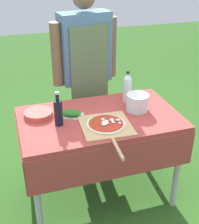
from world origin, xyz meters
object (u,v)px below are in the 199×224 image
object	(u,v)px
prep_table	(100,128)
plate_stack	(38,114)
water_bottle	(127,88)
mixing_tub	(137,102)
herb_container	(71,113)
person_cook	(85,65)
oil_bottle	(58,112)
pizza_on_peel	(106,126)

from	to	relation	value
prep_table	plate_stack	bearing A→B (deg)	161.55
water_bottle	mixing_tub	bearing A→B (deg)	-82.25
herb_container	water_bottle	bearing A→B (deg)	11.90
prep_table	herb_container	xyz separation A→B (m)	(-0.21, 0.08, 0.13)
prep_table	mixing_tub	bearing A→B (deg)	3.08
herb_container	mixing_tub	xyz separation A→B (m)	(0.52, -0.06, 0.04)
water_bottle	plate_stack	xyz separation A→B (m)	(-0.74, -0.03, -0.11)
person_cook	oil_bottle	world-z (taller)	person_cook
prep_table	herb_container	distance (m)	0.25
mixing_tub	plate_stack	distance (m)	0.78
water_bottle	pizza_on_peel	bearing A→B (deg)	-130.74
pizza_on_peel	herb_container	distance (m)	0.32
water_bottle	mixing_tub	size ratio (longest dim) A/B	1.51
water_bottle	herb_container	xyz separation A→B (m)	(-0.50, -0.11, -0.10)
oil_bottle	herb_container	bearing A→B (deg)	41.27
oil_bottle	herb_container	size ratio (longest dim) A/B	1.24
water_bottle	herb_container	size ratio (longest dim) A/B	1.28
person_cook	herb_container	distance (m)	0.64
person_cook	plate_stack	size ratio (longest dim) A/B	7.37
prep_table	plate_stack	size ratio (longest dim) A/B	5.50
pizza_on_peel	herb_container	xyz separation A→B (m)	(-0.20, 0.24, 0.01)
person_cook	herb_container	size ratio (longest dim) A/B	7.91
oil_bottle	plate_stack	xyz separation A→B (m)	(-0.13, 0.17, -0.08)
water_bottle	mixing_tub	xyz separation A→B (m)	(0.02, -0.16, -0.06)
oil_bottle	water_bottle	distance (m)	0.65
oil_bottle	herb_container	xyz separation A→B (m)	(0.11, 0.10, -0.08)
person_cook	herb_container	xyz separation A→B (m)	(-0.27, -0.55, -0.17)
person_cook	mixing_tub	world-z (taller)	person_cook
person_cook	pizza_on_peel	world-z (taller)	person_cook
prep_table	herb_container	size ratio (longest dim) A/B	5.90
oil_bottle	water_bottle	size ratio (longest dim) A/B	0.98
mixing_tub	person_cook	bearing A→B (deg)	112.86
prep_table	person_cook	size ratio (longest dim) A/B	0.75
herb_container	mixing_tub	size ratio (longest dim) A/B	1.18
oil_bottle	plate_stack	distance (m)	0.23
prep_table	oil_bottle	world-z (taller)	oil_bottle
person_cook	water_bottle	world-z (taller)	person_cook
prep_table	pizza_on_peel	bearing A→B (deg)	-90.79
person_cook	mixing_tub	bearing A→B (deg)	104.64
person_cook	oil_bottle	distance (m)	0.76
plate_stack	prep_table	bearing A→B (deg)	-18.45
pizza_on_peel	water_bottle	xyz separation A→B (m)	(0.30, 0.35, 0.11)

